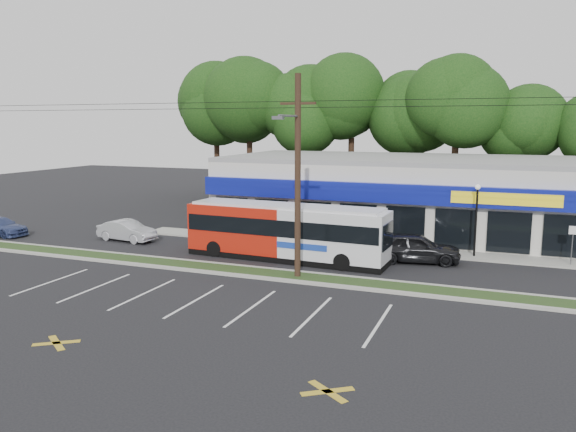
% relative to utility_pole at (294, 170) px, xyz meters
% --- Properties ---
extents(ground, '(120.00, 120.00, 0.00)m').
position_rel_utility_pole_xyz_m(ground, '(-2.83, -0.93, -5.41)').
color(ground, black).
rests_on(ground, ground).
extents(grass_strip, '(40.00, 1.60, 0.12)m').
position_rel_utility_pole_xyz_m(grass_strip, '(-2.83, 0.07, -5.35)').
color(grass_strip, '#1D3716').
rests_on(grass_strip, ground).
extents(curb_south, '(40.00, 0.25, 0.14)m').
position_rel_utility_pole_xyz_m(curb_south, '(-2.83, -0.78, -5.34)').
color(curb_south, '#9E9E93').
rests_on(curb_south, ground).
extents(curb_north, '(40.00, 0.25, 0.14)m').
position_rel_utility_pole_xyz_m(curb_north, '(-2.83, 0.92, -5.34)').
color(curb_north, '#9E9E93').
rests_on(curb_north, ground).
extents(sidewalk, '(32.00, 2.20, 0.10)m').
position_rel_utility_pole_xyz_m(sidewalk, '(2.17, 8.07, -5.36)').
color(sidewalk, '#9E9E93').
rests_on(sidewalk, ground).
extents(strip_mall, '(25.00, 12.55, 5.30)m').
position_rel_utility_pole_xyz_m(strip_mall, '(2.67, 14.99, -2.76)').
color(strip_mall, beige).
rests_on(strip_mall, ground).
extents(utility_pole, '(50.00, 2.77, 10.00)m').
position_rel_utility_pole_xyz_m(utility_pole, '(0.00, 0.00, 0.00)').
color(utility_pole, black).
rests_on(utility_pole, ground).
extents(lamp_post, '(0.30, 0.30, 4.25)m').
position_rel_utility_pole_xyz_m(lamp_post, '(8.17, 7.87, -2.74)').
color(lamp_post, black).
rests_on(lamp_post, ground).
extents(sign_post, '(0.45, 0.10, 2.23)m').
position_rel_utility_pole_xyz_m(sign_post, '(13.17, 7.65, -3.86)').
color(sign_post, '#59595E').
rests_on(sign_post, ground).
extents(tree_line, '(46.76, 6.76, 11.83)m').
position_rel_utility_pole_xyz_m(tree_line, '(1.17, 25.07, 3.00)').
color(tree_line, black).
rests_on(tree_line, ground).
extents(metrobus, '(11.79, 3.02, 3.14)m').
position_rel_utility_pole_xyz_m(metrobus, '(-1.81, 3.57, -3.75)').
color(metrobus, '#B11B0D').
rests_on(metrobus, ground).
extents(car_dark, '(5.16, 2.81, 1.66)m').
position_rel_utility_pole_xyz_m(car_dark, '(5.16, 5.54, -4.58)').
color(car_dark, black).
rests_on(car_dark, ground).
extents(car_silver, '(4.25, 1.87, 1.36)m').
position_rel_utility_pole_xyz_m(car_silver, '(-13.46, 4.50, -4.73)').
color(car_silver, '#AFB0B7').
rests_on(car_silver, ground).
extents(car_blue, '(4.38, 1.98, 1.24)m').
position_rel_utility_pole_xyz_m(car_blue, '(-22.83, 2.84, -4.79)').
color(car_blue, navy).
rests_on(car_blue, ground).
extents(pedestrian_a, '(0.80, 0.80, 1.86)m').
position_rel_utility_pole_xyz_m(pedestrian_a, '(2.99, 6.04, -4.48)').
color(pedestrian_a, white).
rests_on(pedestrian_a, ground).
extents(pedestrian_b, '(0.89, 0.73, 1.70)m').
position_rel_utility_pole_xyz_m(pedestrian_b, '(1.87, 6.13, -4.56)').
color(pedestrian_b, beige).
rests_on(pedestrian_b, ground).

